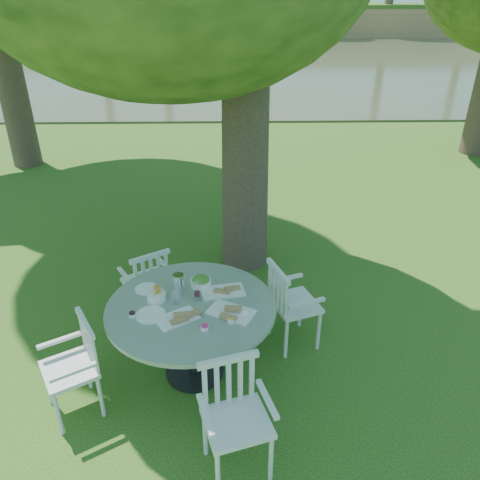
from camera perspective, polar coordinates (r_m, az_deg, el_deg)
name	(u,v)px	position (r m, az deg, el deg)	size (l,w,h in m)	color
ground	(240,313)	(5.47, 0.05, -8.88)	(140.00, 140.00, 0.00)	#1B3E0D
table	(192,318)	(4.34, -5.90, -9.38)	(1.53, 1.53, 0.80)	black
chair_ne	(287,300)	(4.76, 5.73, -7.29)	(0.57, 0.59, 0.93)	silver
chair_nw	(149,280)	(5.19, -11.07, -4.81)	(0.60, 0.59, 0.88)	silver
chair_sw	(79,360)	(4.31, -19.09, -13.66)	(0.59, 0.60, 0.89)	silver
chair_se	(233,407)	(3.70, -0.84, -19.65)	(0.58, 0.56, 0.93)	silver
tableware	(189,296)	(4.32, -6.27, -6.75)	(1.14, 0.79, 0.21)	white
river	(230,61)	(27.58, -1.20, 20.97)	(100.00, 28.00, 0.12)	#353D24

